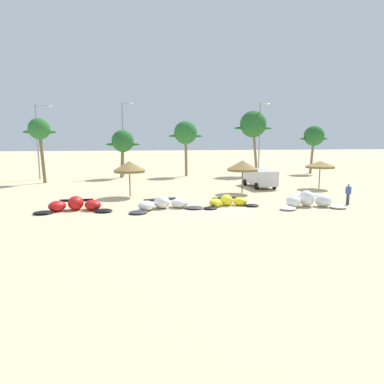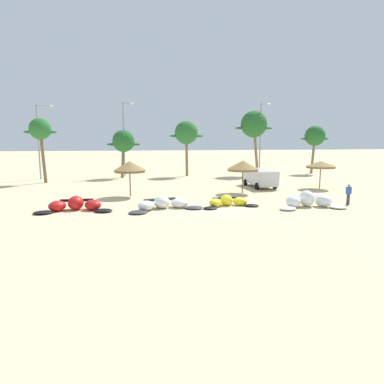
# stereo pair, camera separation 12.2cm
# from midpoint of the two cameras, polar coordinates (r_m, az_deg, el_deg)

# --- Properties ---
(ground_plane) EXTENTS (260.00, 260.00, 0.00)m
(ground_plane) POSITION_cam_midpoint_polar(r_m,az_deg,el_deg) (25.65, 4.19, -2.78)
(ground_plane) COLOR beige
(kite_far_left) EXTENTS (5.60, 2.53, 1.00)m
(kite_far_left) POSITION_cam_midpoint_polar(r_m,az_deg,el_deg) (26.35, -18.57, -2.06)
(kite_far_left) COLOR black
(kite_far_left) RESTS_ON ground
(kite_left) EXTENTS (5.66, 3.35, 0.92)m
(kite_left) POSITION_cam_midpoint_polar(r_m,az_deg,el_deg) (25.68, -4.86, -1.97)
(kite_left) COLOR #333338
(kite_left) RESTS_ON ground
(kite_left_of_center) EXTENTS (4.64, 2.45, 0.85)m
(kite_left_of_center) POSITION_cam_midpoint_polar(r_m,az_deg,el_deg) (26.80, 5.69, -1.60)
(kite_left_of_center) COLOR black
(kite_left_of_center) RESTS_ON ground
(kite_center) EXTENTS (5.44, 2.48, 1.22)m
(kite_center) POSITION_cam_midpoint_polar(r_m,az_deg,el_deg) (27.64, 18.24, -1.39)
(kite_center) COLOR white
(kite_center) RESTS_ON ground
(beach_umbrella_near_van) EXTENTS (2.83, 2.83, 3.14)m
(beach_umbrella_near_van) POSITION_cam_midpoint_polar(r_m,az_deg,el_deg) (31.33, -10.25, 4.07)
(beach_umbrella_near_van) COLOR brown
(beach_umbrella_near_van) RESTS_ON ground
(beach_umbrella_middle) EXTENTS (2.96, 2.96, 3.08)m
(beach_umbrella_middle) POSITION_cam_midpoint_polar(r_m,az_deg,el_deg) (33.14, 8.11, 4.26)
(beach_umbrella_middle) COLOR brown
(beach_umbrella_middle) RESTS_ON ground
(beach_umbrella_near_palms) EXTENTS (3.00, 3.00, 2.83)m
(beach_umbrella_near_palms) POSITION_cam_midpoint_polar(r_m,az_deg,el_deg) (38.25, 20.02, 4.22)
(beach_umbrella_near_palms) COLOR brown
(beach_umbrella_near_palms) RESTS_ON ground
(parked_van) EXTENTS (2.38, 5.32, 1.84)m
(parked_van) POSITION_cam_midpoint_polar(r_m,az_deg,el_deg) (37.81, 10.72, 2.45)
(parked_van) COLOR silver
(parked_van) RESTS_ON ground
(person_near_kites) EXTENTS (0.36, 0.24, 1.62)m
(person_near_kites) POSITION_cam_midpoint_polar(r_m,az_deg,el_deg) (29.67, 23.92, -0.34)
(person_near_kites) COLOR #383842
(person_near_kites) RESTS_ON ground
(palm_leftmost) EXTENTS (3.67, 2.44, 7.42)m
(palm_leftmost) POSITION_cam_midpoint_polar(r_m,az_deg,el_deg) (44.00, -23.62, 9.17)
(palm_leftmost) COLOR brown
(palm_leftmost) RESTS_ON ground
(palm_left) EXTENTS (4.30, 2.87, 6.21)m
(palm_left) POSITION_cam_midpoint_polar(r_m,az_deg,el_deg) (46.81, -11.26, 8.03)
(palm_left) COLOR brown
(palm_left) RESTS_ON ground
(palm_left_of_gap) EXTENTS (4.71, 3.14, 7.48)m
(palm_left_of_gap) POSITION_cam_midpoint_polar(r_m,az_deg,el_deg) (48.19, -1.13, 9.54)
(palm_left_of_gap) COLOR #7F6647
(palm_left_of_gap) RESTS_ON ground
(palm_center_left) EXTENTS (5.51, 3.67, 8.92)m
(palm_center_left) POSITION_cam_midpoint_polar(r_m,az_deg,el_deg) (50.41, 9.83, 10.72)
(palm_center_left) COLOR #7F6647
(palm_center_left) RESTS_ON ground
(palm_center_right) EXTENTS (4.40, 2.93, 6.97)m
(palm_center_right) POSITION_cam_midpoint_polar(r_m,az_deg,el_deg) (54.76, 19.14, 8.53)
(palm_center_right) COLOR #7F6647
(palm_center_right) RESTS_ON ground
(lamppost_west) EXTENTS (2.14, 0.24, 9.24)m
(lamppost_west) POSITION_cam_midpoint_polar(r_m,az_deg,el_deg) (48.12, -23.69, 8.08)
(lamppost_west) COLOR gray
(lamppost_west) RESTS_ON ground
(lamppost_west_center) EXTENTS (1.57, 0.24, 9.86)m
(lamppost_west_center) POSITION_cam_midpoint_polar(r_m,az_deg,el_deg) (48.41, -11.10, 8.93)
(lamppost_west_center) COLOR gray
(lamppost_west_center) RESTS_ON ground
(lamppost_east_center) EXTENTS (1.44, 0.24, 9.92)m
(lamppost_east_center) POSITION_cam_midpoint_polar(r_m,az_deg,el_deg) (49.77, 10.93, 8.95)
(lamppost_east_center) COLOR gray
(lamppost_east_center) RESTS_ON ground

